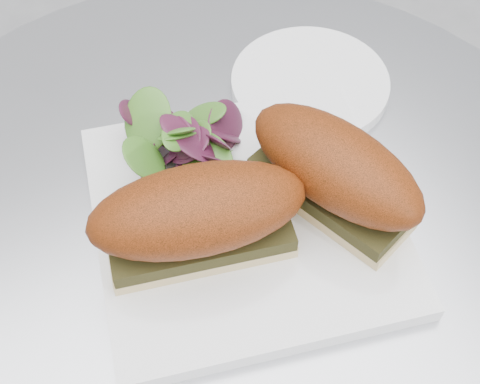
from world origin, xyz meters
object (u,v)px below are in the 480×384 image
object	(u,v)px
saucer	(310,83)
sandwich_right	(335,171)
sandwich_left	(198,216)
plate	(245,217)

from	to	relation	value
saucer	sandwich_right	bearing A→B (deg)	-113.78
sandwich_left	sandwich_right	bearing A→B (deg)	8.23
sandwich_left	sandwich_right	world-z (taller)	same
sandwich_left	saucer	size ratio (longest dim) A/B	1.15
plate	saucer	world-z (taller)	plate
sandwich_right	saucer	distance (m)	0.16
plate	sandwich_left	bearing A→B (deg)	-163.94
plate	sandwich_left	world-z (taller)	sandwich_left
sandwich_right	saucer	bearing A→B (deg)	135.26
sandwich_left	saucer	world-z (taller)	sandwich_left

